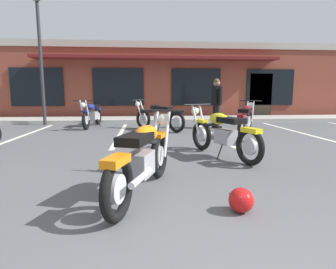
# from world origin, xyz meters

# --- Properties ---
(ground_plane) EXTENTS (80.00, 80.00, 0.00)m
(ground_plane) POSITION_xyz_m (0.00, 3.54, 0.00)
(ground_plane) COLOR #515154
(sidewalk_kerb) EXTENTS (22.00, 1.80, 0.14)m
(sidewalk_kerb) POSITION_xyz_m (0.00, 10.91, 0.07)
(sidewalk_kerb) COLOR #A8A59E
(sidewalk_kerb) RESTS_ON ground_plane
(brick_storefront_building) EXTENTS (18.12, 6.42, 3.53)m
(brick_storefront_building) POSITION_xyz_m (0.00, 15.03, 1.77)
(brick_storefront_building) COLOR brown
(brick_storefront_building) RESTS_ON ground_plane
(painted_stall_lines) EXTENTS (13.74, 4.80, 0.01)m
(painted_stall_lines) POSITION_xyz_m (0.00, 7.31, 0.00)
(painted_stall_lines) COLOR silver
(painted_stall_lines) RESTS_ON ground_plane
(motorcycle_foreground_classic) EXTENTS (1.00, 2.03, 0.98)m
(motorcycle_foreground_classic) POSITION_xyz_m (-0.67, 2.28, 0.46)
(motorcycle_foreground_classic) COLOR black
(motorcycle_foreground_classic) RESTS_ON ground_plane
(motorcycle_black_cruiser) EXTENTS (0.70, 2.11, 0.98)m
(motorcycle_black_cruiser) POSITION_xyz_m (-2.47, 9.02, 0.46)
(motorcycle_black_cruiser) COLOR black
(motorcycle_black_cruiser) RESTS_ON ground_plane
(motorcycle_silver_naked) EXTENTS (1.27, 1.91, 0.98)m
(motorcycle_silver_naked) POSITION_xyz_m (2.24, 6.74, 0.46)
(motorcycle_silver_naked) COLOR black
(motorcycle_silver_naked) RESTS_ON ground_plane
(motorcycle_green_cafe_racer) EXTENTS (1.65, 1.66, 0.98)m
(motorcycle_green_cafe_racer) POSITION_xyz_m (-0.19, 7.97, 0.46)
(motorcycle_green_cafe_racer) COLOR black
(motorcycle_green_cafe_racer) RESTS_ON ground_plane
(motorcycle_orange_scrambler) EXTENTS (1.09, 2.00, 0.98)m
(motorcycle_orange_scrambler) POSITION_xyz_m (0.83, 4.16, 0.46)
(motorcycle_orange_scrambler) COLOR black
(motorcycle_orange_scrambler) RESTS_ON ground_plane
(person_in_black_shirt) EXTENTS (0.33, 0.61, 1.68)m
(person_in_black_shirt) POSITION_xyz_m (1.79, 8.36, 0.95)
(person_in_black_shirt) COLOR black
(person_in_black_shirt) RESTS_ON ground_plane
(helmet_on_pavement) EXTENTS (0.26, 0.26, 0.26)m
(helmet_on_pavement) POSITION_xyz_m (0.33, 1.67, 0.13)
(helmet_on_pavement) COLOR #B71414
(helmet_on_pavement) RESTS_ON ground_plane
(parking_lot_lamp_post) EXTENTS (0.24, 0.76, 4.58)m
(parking_lot_lamp_post) POSITION_xyz_m (-4.36, 9.69, 3.00)
(parking_lot_lamp_post) COLOR #2D2D33
(parking_lot_lamp_post) RESTS_ON ground_plane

